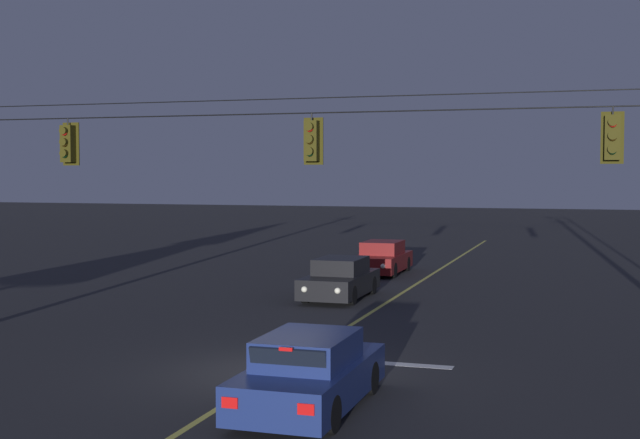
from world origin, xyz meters
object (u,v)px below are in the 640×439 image
Objects in this scene: car_waiting_near_lane at (309,374)px; car_oncoming_trailing at (382,259)px; traffic_light_leftmost at (68,144)px; car_oncoming_lead at (340,279)px; traffic_light_left_inner at (311,141)px; traffic_light_centre at (612,137)px.

car_oncoming_trailing is (-3.69, 21.11, -0.00)m from car_waiting_near_lane.
traffic_light_leftmost reaches higher than car_oncoming_trailing.
car_waiting_near_lane is 0.98× the size of car_oncoming_trailing.
traffic_light_leftmost is 11.03m from car_oncoming_lead.
traffic_light_left_inner is at bearing -78.06° from car_oncoming_lead.
car_waiting_near_lane is at bearing -29.86° from traffic_light_leftmost.
traffic_light_leftmost is 0.28× the size of car_oncoming_trailing.
car_waiting_near_lane is 13.99m from car_oncoming_lead.
car_oncoming_lead is 1.00× the size of car_oncoming_trailing.
traffic_light_centre is at bearing 41.71° from car_waiting_near_lane.
car_oncoming_trailing is (-0.32, 7.53, 0.00)m from car_oncoming_lead.
traffic_light_left_inner is at bearing 107.65° from car_waiting_near_lane.
car_oncoming_lead is (4.79, 8.89, -4.42)m from traffic_light_leftmost.
traffic_light_left_inner is at bearing -82.38° from car_oncoming_trailing.
car_oncoming_trailing is at bearing 92.41° from car_oncoming_lead.
traffic_light_left_inner is 6.61m from car_waiting_near_lane.
traffic_light_centre is at bearing 0.00° from traffic_light_leftmost.
car_waiting_near_lane and car_oncoming_trailing have the same top height.
car_waiting_near_lane is (1.49, -4.69, -4.42)m from traffic_light_left_inner.
traffic_light_left_inner is (6.67, 0.00, 0.00)m from traffic_light_leftmost.
traffic_light_left_inner is 0.28× the size of car_waiting_near_lane.
car_oncoming_trailing is at bearing 99.91° from car_waiting_near_lane.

